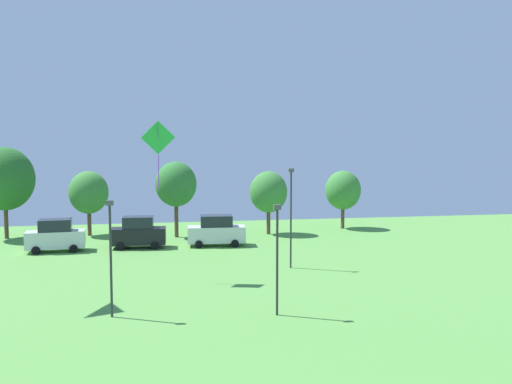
{
  "coord_description": "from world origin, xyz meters",
  "views": [
    {
      "loc": [
        -2.55,
        0.23,
        8.14
      ],
      "look_at": [
        0.25,
        15.44,
        6.89
      ],
      "focal_mm": 38.0,
      "sensor_mm": 36.0,
      "label": 1
    }
  ],
  "objects_px": {
    "light_post_3": "(291,213)",
    "parked_car_second_from_left": "(138,233)",
    "treeline_tree_5": "(343,190)",
    "light_post_1": "(277,252)",
    "treeline_tree_2": "(89,193)",
    "parked_car_leftmost": "(56,236)",
    "parked_car_third_from_left": "(216,231)",
    "treeline_tree_3": "(176,184)",
    "kite_flying_4": "(158,140)",
    "treeline_tree_1": "(5,179)",
    "light_post_0": "(111,251)",
    "treeline_tree_4": "(268,192)"
  },
  "relations": [
    {
      "from": "light_post_0",
      "to": "treeline_tree_3",
      "type": "bearing_deg",
      "value": 80.36
    },
    {
      "from": "treeline_tree_1",
      "to": "treeline_tree_3",
      "type": "bearing_deg",
      "value": -7.32
    },
    {
      "from": "kite_flying_4",
      "to": "parked_car_third_from_left",
      "type": "xyz_separation_m",
      "value": [
        4.73,
        10.93,
        -7.39
      ]
    },
    {
      "from": "kite_flying_4",
      "to": "treeline_tree_5",
      "type": "xyz_separation_m",
      "value": [
        18.45,
        18.43,
        -4.74
      ]
    },
    {
      "from": "parked_car_second_from_left",
      "to": "treeline_tree_2",
      "type": "distance_m",
      "value": 9.12
    },
    {
      "from": "parked_car_leftmost",
      "to": "parked_car_third_from_left",
      "type": "relative_size",
      "value": 0.94
    },
    {
      "from": "treeline_tree_2",
      "to": "light_post_1",
      "type": "bearing_deg",
      "value": -66.02
    },
    {
      "from": "treeline_tree_5",
      "to": "parked_car_second_from_left",
      "type": "bearing_deg",
      "value": -159.94
    },
    {
      "from": "light_post_1",
      "to": "treeline_tree_5",
      "type": "height_order",
      "value": "treeline_tree_5"
    },
    {
      "from": "kite_flying_4",
      "to": "treeline_tree_2",
      "type": "xyz_separation_m",
      "value": [
        -6.36,
        18.4,
        -4.61
      ]
    },
    {
      "from": "parked_car_second_from_left",
      "to": "light_post_1",
      "type": "height_order",
      "value": "light_post_1"
    },
    {
      "from": "treeline_tree_1",
      "to": "parked_car_third_from_left",
      "type": "bearing_deg",
      "value": -21.07
    },
    {
      "from": "parked_car_second_from_left",
      "to": "treeline_tree_5",
      "type": "bearing_deg",
      "value": 22.72
    },
    {
      "from": "light_post_1",
      "to": "treeline_tree_4",
      "type": "bearing_deg",
      "value": 79.2
    },
    {
      "from": "light_post_1",
      "to": "parked_car_third_from_left",
      "type": "bearing_deg",
      "value": 92.5
    },
    {
      "from": "parked_car_second_from_left",
      "to": "treeline_tree_4",
      "type": "xyz_separation_m",
      "value": [
        11.92,
        5.1,
        2.74
      ]
    },
    {
      "from": "parked_car_third_from_left",
      "to": "treeline_tree_2",
      "type": "xyz_separation_m",
      "value": [
        -11.09,
        7.47,
        2.78
      ]
    },
    {
      "from": "light_post_3",
      "to": "parked_car_second_from_left",
      "type": "bearing_deg",
      "value": 137.89
    },
    {
      "from": "kite_flying_4",
      "to": "light_post_0",
      "type": "xyz_separation_m",
      "value": [
        -2.34,
        -7.28,
        -5.41
      ]
    },
    {
      "from": "parked_car_leftmost",
      "to": "light_post_0",
      "type": "bearing_deg",
      "value": -77.39
    },
    {
      "from": "parked_car_leftmost",
      "to": "treeline_tree_3",
      "type": "height_order",
      "value": "treeline_tree_3"
    },
    {
      "from": "light_post_1",
      "to": "treeline_tree_2",
      "type": "bearing_deg",
      "value": 113.98
    },
    {
      "from": "kite_flying_4",
      "to": "treeline_tree_1",
      "type": "relative_size",
      "value": 0.51
    },
    {
      "from": "treeline_tree_2",
      "to": "treeline_tree_4",
      "type": "relative_size",
      "value": 1.01
    },
    {
      "from": "parked_car_third_from_left",
      "to": "treeline_tree_4",
      "type": "height_order",
      "value": "treeline_tree_4"
    },
    {
      "from": "parked_car_third_from_left",
      "to": "parked_car_leftmost",
      "type": "bearing_deg",
      "value": -175.52
    },
    {
      "from": "parked_car_leftmost",
      "to": "light_post_1",
      "type": "height_order",
      "value": "light_post_1"
    },
    {
      "from": "kite_flying_4",
      "to": "parked_car_third_from_left",
      "type": "relative_size",
      "value": 0.86
    },
    {
      "from": "treeline_tree_2",
      "to": "treeline_tree_5",
      "type": "distance_m",
      "value": 24.81
    },
    {
      "from": "parked_car_second_from_left",
      "to": "kite_flying_4",
      "type": "bearing_deg",
      "value": -78.88
    },
    {
      "from": "parked_car_third_from_left",
      "to": "treeline_tree_3",
      "type": "xyz_separation_m",
      "value": [
        -3.12,
        5.09,
        3.6
      ]
    },
    {
      "from": "treeline_tree_1",
      "to": "treeline_tree_3",
      "type": "relative_size",
      "value": 1.19
    },
    {
      "from": "light_post_3",
      "to": "treeline_tree_1",
      "type": "bearing_deg",
      "value": 143.83
    },
    {
      "from": "treeline_tree_4",
      "to": "treeline_tree_5",
      "type": "height_order",
      "value": "treeline_tree_4"
    },
    {
      "from": "parked_car_second_from_left",
      "to": "treeline_tree_4",
      "type": "distance_m",
      "value": 13.25
    },
    {
      "from": "parked_car_third_from_left",
      "to": "treeline_tree_2",
      "type": "height_order",
      "value": "treeline_tree_2"
    },
    {
      "from": "light_post_3",
      "to": "treeline_tree_2",
      "type": "relative_size",
      "value": 1.13
    },
    {
      "from": "parked_car_leftmost",
      "to": "light_post_3",
      "type": "height_order",
      "value": "light_post_3"
    },
    {
      "from": "treeline_tree_1",
      "to": "treeline_tree_4",
      "type": "distance_m",
      "value": 23.9
    },
    {
      "from": "light_post_1",
      "to": "treeline_tree_1",
      "type": "xyz_separation_m",
      "value": [
        -19.1,
        26.39,
        2.3
      ]
    },
    {
      "from": "light_post_0",
      "to": "treeline_tree_3",
      "type": "xyz_separation_m",
      "value": [
        3.96,
        23.3,
        1.63
      ]
    },
    {
      "from": "parked_car_second_from_left",
      "to": "light_post_1",
      "type": "bearing_deg",
      "value": -67.02
    },
    {
      "from": "parked_car_third_from_left",
      "to": "treeline_tree_3",
      "type": "distance_m",
      "value": 6.97
    },
    {
      "from": "treeline_tree_2",
      "to": "treeline_tree_3",
      "type": "bearing_deg",
      "value": -16.62
    },
    {
      "from": "light_post_3",
      "to": "kite_flying_4",
      "type": "bearing_deg",
      "value": -169.38
    },
    {
      "from": "treeline_tree_1",
      "to": "treeline_tree_5",
      "type": "distance_m",
      "value": 32.01
    },
    {
      "from": "parked_car_second_from_left",
      "to": "light_post_3",
      "type": "bearing_deg",
      "value": -39.45
    },
    {
      "from": "treeline_tree_1",
      "to": "treeline_tree_4",
      "type": "height_order",
      "value": "treeline_tree_1"
    },
    {
      "from": "parked_car_second_from_left",
      "to": "light_post_1",
      "type": "distance_m",
      "value": 20.89
    },
    {
      "from": "treeline_tree_4",
      "to": "treeline_tree_5",
      "type": "bearing_deg",
      "value": 15.33
    }
  ]
}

